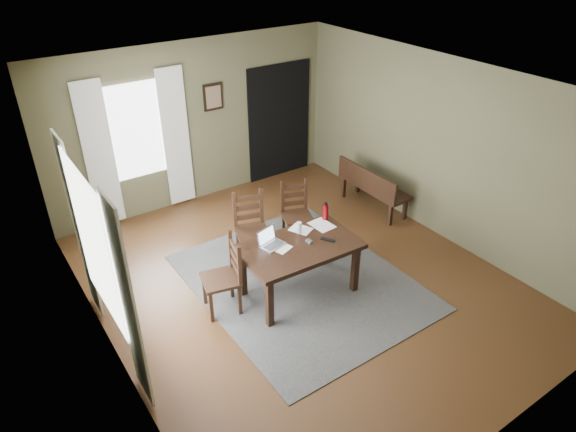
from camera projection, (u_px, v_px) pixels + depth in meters
ground at (300, 282)px, 7.01m from camera, size 5.00×6.00×0.01m
room_shell at (302, 161)px, 6.09m from camera, size 5.02×6.02×2.71m
rug at (300, 281)px, 7.00m from camera, size 2.60×3.20×0.01m
dining_table at (299, 251)px, 6.48m from camera, size 1.53×0.96×0.74m
chair_end at (225, 276)px, 6.29m from camera, size 0.53×0.53×1.01m
chair_back_left at (251, 228)px, 7.24m from camera, size 0.56×0.56×1.03m
chair_back_right at (296, 213)px, 7.67m from camera, size 0.54×0.54×0.96m
bench at (372, 185)px, 8.51m from camera, size 0.43×1.35×0.76m
laptop at (270, 241)px, 6.42m from camera, size 0.35×0.31×0.21m
computer_mouse at (309, 241)px, 6.47m from camera, size 0.06×0.09×0.03m
tv_remote at (328, 240)px, 6.52m from camera, size 0.14×0.19×0.02m
drinking_glass at (299, 228)px, 6.64m from camera, size 0.09×0.09×0.15m
water_bottle at (325, 212)px, 6.91m from camera, size 0.08×0.08×0.26m
paper_a at (279, 247)px, 6.39m from camera, size 0.30×0.35×0.00m
paper_c at (301, 229)px, 6.75m from camera, size 0.31×0.34×0.00m
paper_d at (322, 225)px, 6.84m from camera, size 0.27×0.34×0.00m
window_left at (93, 244)px, 5.20m from camera, size 0.01×1.30×1.70m
window_back at (136, 131)px, 7.88m from camera, size 1.00×0.01×1.50m
curtain_left_near at (128, 306)px, 4.76m from camera, size 0.03×0.48×2.30m
curtain_left_far at (79, 229)px, 5.92m from camera, size 0.03×0.48×2.30m
curtain_back_left at (99, 156)px, 7.69m from camera, size 0.44×0.03×2.30m
curtain_back_right at (176, 138)px, 8.29m from camera, size 0.44×0.03×2.30m
framed_picture at (213, 97)px, 8.39m from camera, size 0.34×0.03×0.44m
doorway_back at (279, 122)px, 9.38m from camera, size 1.30×0.03×2.10m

